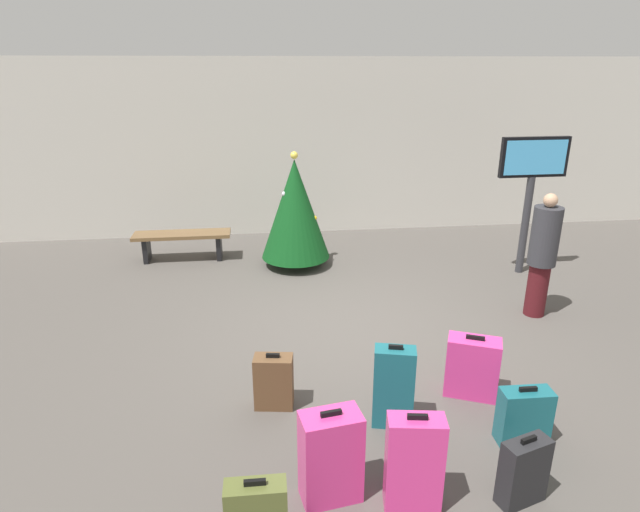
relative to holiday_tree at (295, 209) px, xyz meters
The scene contains 13 objects.
ground_plane 2.58m from the holiday_tree, 77.05° to the right, with size 16.00×16.00×0.00m, color #514C47.
back_wall 2.13m from the holiday_tree, 74.58° to the left, with size 16.00×0.20×3.32m, color beige.
holiday_tree is the anchor object (origin of this frame).
flight_info_kiosk 3.70m from the holiday_tree, 11.67° to the right, with size 1.07×0.12×2.16m.
waiting_bench 2.06m from the holiday_tree, 165.43° to the left, with size 1.63×0.44×0.48m.
traveller_0 3.78m from the holiday_tree, 36.16° to the right, with size 0.49×0.49×1.67m.
suitcase_0 3.95m from the holiday_tree, 97.54° to the right, with size 0.40×0.26×0.59m.
suitcase_1 5.50m from the holiday_tree, 75.91° to the right, with size 0.41×0.27×0.59m.
suitcase_2 4.34m from the holiday_tree, 82.31° to the right, with size 0.41×0.28×0.84m.
suitcase_3 5.11m from the holiday_tree, 91.36° to the right, with size 0.49×0.34×0.80m.
suitcase_4 4.22m from the holiday_tree, 69.14° to the right, with size 0.58×0.44×0.67m.
suitcase_5 4.98m from the holiday_tree, 70.24° to the right, with size 0.45×0.21×0.56m.
suitcase_7 5.29m from the holiday_tree, 84.71° to the right, with size 0.45×0.27×0.83m.
Camera 1 is at (-1.12, -5.96, 3.19)m, focal length 29.65 mm.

